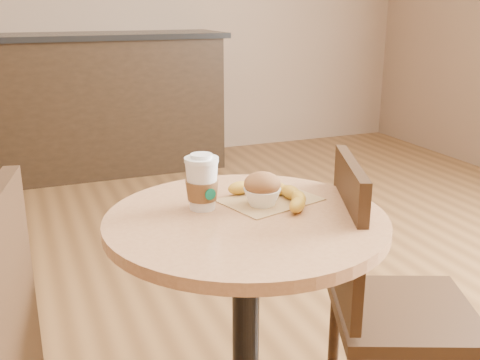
# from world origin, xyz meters

# --- Properties ---
(cafe_table) EXTENTS (0.70, 0.70, 0.75)m
(cafe_table) POSITION_xyz_m (0.10, 0.05, 0.53)
(cafe_table) COLOR black
(cafe_table) RESTS_ON ground
(chair_right) EXTENTS (0.50, 0.50, 0.86)m
(chair_right) POSITION_xyz_m (0.49, -0.01, 0.47)
(chair_right) COLOR #362212
(chair_right) RESTS_ON ground
(service_counter) EXTENTS (2.30, 0.65, 1.04)m
(service_counter) POSITION_xyz_m (0.00, 3.18, 0.52)
(service_counter) COLOR black
(service_counter) RESTS_ON ground
(kraft_bag) EXTENTS (0.28, 0.24, 0.00)m
(kraft_bag) POSITION_xyz_m (0.20, 0.13, 0.75)
(kraft_bag) COLOR #A68150
(kraft_bag) RESTS_ON cafe_table
(coffee_cup) EXTENTS (0.09, 0.09, 0.14)m
(coffee_cup) POSITION_xyz_m (0.02, 0.14, 0.81)
(coffee_cup) COLOR silver
(coffee_cup) RESTS_ON cafe_table
(muffin) EXTENTS (0.10, 0.10, 0.09)m
(muffin) POSITION_xyz_m (0.17, 0.10, 0.80)
(muffin) COLOR white
(muffin) RESTS_ON kraft_bag
(banana) EXTENTS (0.25, 0.29, 0.04)m
(banana) POSITION_xyz_m (0.20, 0.11, 0.77)
(banana) COLOR gold
(banana) RESTS_ON kraft_bag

